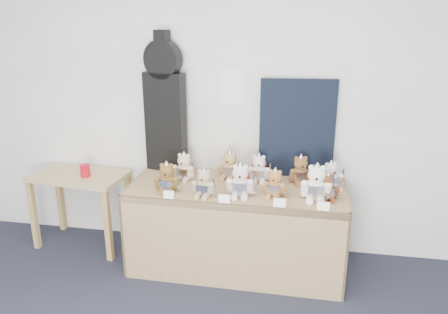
% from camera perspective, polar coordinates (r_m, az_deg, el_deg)
% --- Properties ---
extents(room_shell, '(6.00, 6.00, 6.00)m').
position_cam_1_polar(room_shell, '(3.80, 1.22, 9.08)').
color(room_shell, silver).
rests_on(room_shell, floor).
extents(display_table, '(1.78, 0.76, 0.74)m').
position_cam_1_polar(display_table, '(3.60, 1.52, -6.59)').
color(display_table, olive).
rests_on(display_table, floor).
extents(side_table, '(0.89, 0.56, 0.71)m').
position_cam_1_polar(side_table, '(4.22, -18.33, -3.68)').
color(side_table, tan).
rests_on(side_table, floor).
extents(guitar_case, '(0.39, 0.20, 1.23)m').
position_cam_1_polar(guitar_case, '(3.85, -7.74, 6.79)').
color(guitar_case, black).
rests_on(guitar_case, display_table).
extents(navy_board, '(0.64, 0.07, 0.85)m').
position_cam_1_polar(navy_board, '(3.75, 9.51, 3.63)').
color(navy_board, black).
rests_on(navy_board, display_table).
extents(red_cup, '(0.09, 0.09, 0.11)m').
position_cam_1_polar(red_cup, '(4.07, -17.69, -1.70)').
color(red_cup, '#B00B1A').
rests_on(red_cup, side_table).
extents(teddy_front_far_left, '(0.22, 0.18, 0.27)m').
position_cam_1_polar(teddy_front_far_left, '(3.49, -7.47, -2.84)').
color(teddy_front_far_left, brown).
rests_on(teddy_front_far_left, display_table).
extents(teddy_front_left, '(0.20, 0.17, 0.25)m').
position_cam_1_polar(teddy_front_left, '(3.38, -2.64, -3.50)').
color(teddy_front_left, tan).
rests_on(teddy_front_left, display_table).
extents(teddy_front_centre, '(0.24, 0.20, 0.29)m').
position_cam_1_polar(teddy_front_centre, '(3.38, 2.13, -3.22)').
color(teddy_front_centre, silver).
rests_on(teddy_front_centre, display_table).
extents(teddy_front_right, '(0.20, 0.17, 0.24)m').
position_cam_1_polar(teddy_front_right, '(3.40, 6.65, -3.54)').
color(teddy_front_right, '#A36D3D').
rests_on(teddy_front_right, display_table).
extents(teddy_front_far_right, '(0.26, 0.21, 0.31)m').
position_cam_1_polar(teddy_front_far_right, '(3.38, 11.95, -3.48)').
color(teddy_front_far_right, white).
rests_on(teddy_front_far_right, display_table).
extents(teddy_front_end, '(0.20, 0.17, 0.24)m').
position_cam_1_polar(teddy_front_end, '(3.41, 13.36, -3.93)').
color(teddy_front_end, brown).
rests_on(teddy_front_end, display_table).
extents(teddy_back_left, '(0.22, 0.18, 0.26)m').
position_cam_1_polar(teddy_back_left, '(3.73, -5.24, -1.41)').
color(teddy_back_left, beige).
rests_on(teddy_back_left, display_table).
extents(teddy_back_centre_left, '(0.22, 0.20, 0.27)m').
position_cam_1_polar(teddy_back_centre_left, '(3.74, 0.74, -1.20)').
color(teddy_back_centre_left, tan).
rests_on(teddy_back_centre_left, display_table).
extents(teddy_back_centre_right, '(0.21, 0.18, 0.26)m').
position_cam_1_polar(teddy_back_centre_right, '(3.69, 4.57, -1.62)').
color(teddy_back_centre_right, silver).
rests_on(teddy_back_centre_right, display_table).
extents(teddy_back_right, '(0.22, 0.20, 0.27)m').
position_cam_1_polar(teddy_back_right, '(3.69, 9.97, -1.80)').
color(teddy_back_right, brown).
rests_on(teddy_back_right, display_table).
extents(teddy_back_end, '(0.21, 0.21, 0.26)m').
position_cam_1_polar(teddy_back_end, '(3.62, 13.75, -2.51)').
color(teddy_back_end, white).
rests_on(teddy_back_end, display_table).
extents(entry_card_a, '(0.09, 0.02, 0.06)m').
position_cam_1_polar(entry_card_a, '(3.38, -7.25, -4.90)').
color(entry_card_a, white).
rests_on(entry_card_a, display_table).
extents(entry_card_b, '(0.09, 0.02, 0.06)m').
position_cam_1_polar(entry_card_b, '(3.27, 0.03, -5.48)').
color(entry_card_b, white).
rests_on(entry_card_b, display_table).
extents(entry_card_c, '(0.09, 0.02, 0.06)m').
position_cam_1_polar(entry_card_c, '(3.23, 7.28, -5.96)').
color(entry_card_c, white).
rests_on(entry_card_c, display_table).
extents(entry_card_d, '(0.09, 0.02, 0.06)m').
position_cam_1_polar(entry_card_d, '(3.23, 12.84, -6.29)').
color(entry_card_d, white).
rests_on(entry_card_d, display_table).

